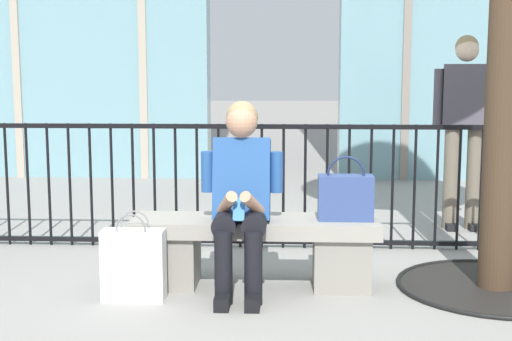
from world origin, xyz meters
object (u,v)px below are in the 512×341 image
object	(u,v)px
seated_person_with_phone	(241,191)
bystander_at_railing	(465,117)
shopping_bag	(134,264)
handbag_on_bench	(346,196)
stone_bench	(255,245)

from	to	relation	value
seated_person_with_phone	bystander_at_railing	distance (m)	2.69
shopping_bag	handbag_on_bench	bearing A→B (deg)	13.56
seated_person_with_phone	bystander_at_railing	xyz separation A→B (m)	(1.83, 1.93, 0.35)
handbag_on_bench	stone_bench	bearing A→B (deg)	179.01
bystander_at_railing	handbag_on_bench	bearing A→B (deg)	-122.86
handbag_on_bench	shopping_bag	bearing A→B (deg)	-166.44
stone_bench	shopping_bag	bearing A→B (deg)	-155.94
handbag_on_bench	seated_person_with_phone	bearing A→B (deg)	-169.84
seated_person_with_phone	bystander_at_railing	bearing A→B (deg)	46.50
stone_bench	shopping_bag	world-z (taller)	shopping_bag
stone_bench	bystander_at_railing	bearing A→B (deg)	45.84
seated_person_with_phone	shopping_bag	distance (m)	0.80
seated_person_with_phone	handbag_on_bench	distance (m)	0.67
seated_person_with_phone	handbag_on_bench	size ratio (longest dim) A/B	2.93
seated_person_with_phone	bystander_at_railing	size ratio (longest dim) A/B	0.71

